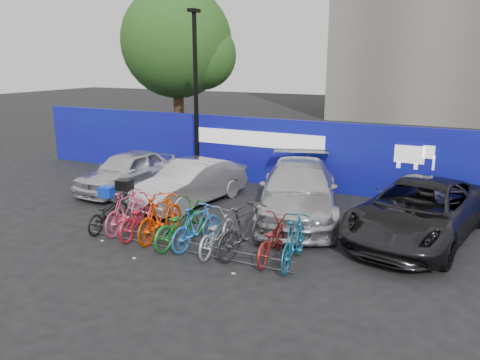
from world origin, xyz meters
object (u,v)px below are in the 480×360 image
Objects in this scene: car_0 at (128,171)px; car_3 at (418,211)px; lamppost at (196,92)px; bike_rack at (183,246)px; bike_0 at (108,213)px; bike_5 at (197,227)px; tree at (181,45)px; bike_3 at (160,217)px; bike_7 at (246,229)px; bike_8 at (272,239)px; bike_2 at (140,216)px; bike_4 at (180,224)px; bike_9 at (294,241)px; bike_1 at (126,210)px; bike_6 at (217,232)px; car_1 at (191,183)px; car_2 at (298,190)px.

car_3 is (9.49, -0.37, 0.05)m from car_0.
lamppost is 7.48m from bike_rack.
bike_5 is at bearing 174.43° from bike_0.
tree is at bearing -72.61° from bike_0.
bike_7 reaches higher than bike_3.
bike_0 is 4.67m from bike_8.
bike_8 is (5.23, -5.43, -2.78)m from lamppost.
tree is 12.29m from bike_2.
bike_3 is 0.97× the size of bike_4.
lamppost is at bearing -47.71° from bike_9.
bike_5 is at bearing 70.26° from bike_rack.
bike_2 is 1.75m from bike_5.
bike_5 reaches higher than bike_8.
lamppost is 3.07× the size of bike_4.
bike_4 is at bearing -138.63° from car_3.
bike_1 reaches higher than bike_0.
tree reaches higher than bike_1.
car_3 is at bearing -18.05° from lamppost.
car_0 reaches higher than bike_6.
tree is 13.17m from bike_5.
bike_7 is (4.01, 0.10, 0.16)m from bike_0.
bike_8 is at bearing -48.86° from tree.
lamppost is at bearing 118.07° from bike_rack.
car_0 reaches higher than bike_rack.
car_1 is at bearing -55.89° from tree.
bike_3 is at bearing -1.63° from bike_8.
car_0 is 2.81m from car_1.
tree reaches higher than bike_8.
bike_2 is (1.03, 0.03, 0.05)m from bike_0.
bike_rack is 2.91× the size of bike_3.
car_0 is 7.92m from bike_9.
bike_1 is at bearing 164.66° from bike_rack.
car_2 is 3.32m from car_3.
bike_rack is at bearing 81.02° from bike_5.
car_0 reaches higher than bike_8.
car_2 reaches higher than bike_5.
bike_9 reaches higher than bike_6.
bike_1 reaches higher than bike_8.
car_3 is 2.84× the size of bike_9.
bike_7 is at bearing -51.07° from tree.
tree reaches higher than bike_0.
car_1 is 4.79m from bike_8.
lamppost is at bearing -88.87° from bike_0.
bike_6 is at bearing -55.10° from lamppost.
car_3 is (3.30, -0.36, -0.04)m from car_2.
bike_2 is 1.04× the size of bike_6.
bike_2 is at bearing 1.61° from bike_4.
bike_5 is at bearing -59.02° from lamppost.
bike_3 is at bearing -67.89° from lamppost.
car_0 is at bearing -15.62° from bike_7.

